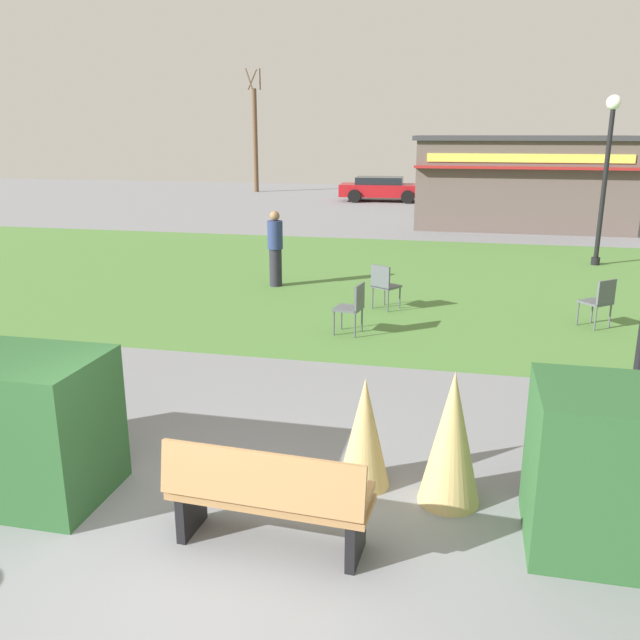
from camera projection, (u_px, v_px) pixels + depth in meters
The scene contains 13 objects.
ground_plane at pixel (194, 577), 5.16m from camera, with size 80.00×80.00×0.00m, color slate.
lawn_patch at pixel (380, 279), 15.59m from camera, with size 36.00×12.00×0.01m, color #4C7A38.
park_bench at pixel (267, 497), 5.38m from camera, with size 1.73×0.62×0.95m.
ornamental_grass_behind_left at pixel (452, 438), 6.05m from camera, with size 0.58×0.58×1.30m, color tan.
ornamental_grass_behind_right at pixel (365, 432), 6.37m from camera, with size 0.51×0.51×1.12m, color tan.
lamppost_far at pixel (607, 161), 16.56m from camera, with size 0.36×0.36×4.24m.
food_kiosk at pixel (522, 182), 23.75m from camera, with size 7.65×4.17×3.24m.
cafe_chair_west at pixel (384, 283), 12.80m from camera, with size 0.60×0.60×0.89m.
cafe_chair_east at pixel (600, 299), 11.58m from camera, with size 0.62×0.62×0.89m.
cafe_chair_center at pixel (353, 305), 11.22m from camera, with size 0.51×0.51×0.89m.
person_strolling at pixel (275, 248), 14.69m from camera, with size 0.34×0.34×1.69m.
parked_car_west_slot at pixel (382, 188), 33.06m from camera, with size 4.29×2.23×1.20m.
tree_right_bg at pixel (255, 138), 37.71m from camera, with size 0.91×0.96×6.77m.
Camera 1 is at (1.92, -4.09, 3.35)m, focal length 37.02 mm.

